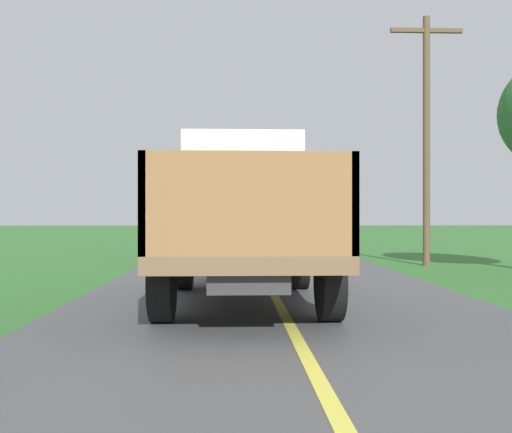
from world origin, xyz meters
The scene contains 3 objects.
banana_truck_near centered at (-0.49, 12.35, 1.46)m, with size 2.38×5.82×2.80m.
banana_truck_far centered at (-0.37, 23.48, 1.47)m, with size 2.38×5.81×2.80m.
utility_pole_roadside centered at (4.84, 19.26, 3.86)m, with size 2.07×0.20×7.13m.
Camera 1 is at (-0.68, 2.49, 1.39)m, focal length 41.68 mm.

